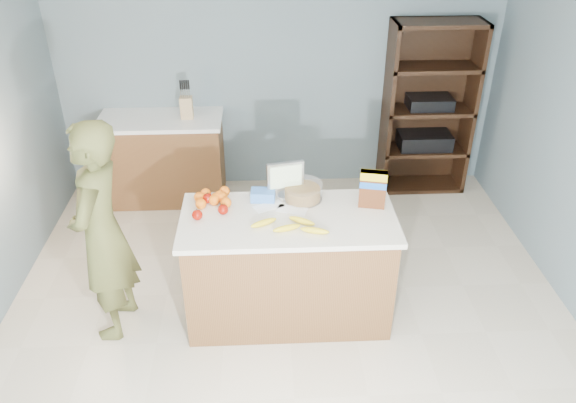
{
  "coord_description": "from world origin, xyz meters",
  "views": [
    {
      "loc": [
        -0.16,
        -3.09,
        3.07
      ],
      "look_at": [
        0.0,
        0.35,
        1.0
      ],
      "focal_mm": 35.0,
      "sensor_mm": 36.0,
      "label": 1
    }
  ],
  "objects_px": {
    "shelving_unit": "(427,111)",
    "cereal_box": "(373,187)",
    "counter_peninsula": "(288,271)",
    "tv": "(285,177)",
    "person": "(102,234)"
  },
  "relations": [
    {
      "from": "counter_peninsula",
      "to": "cereal_box",
      "type": "distance_m",
      "value": 0.91
    },
    {
      "from": "cereal_box",
      "to": "tv",
      "type": "bearing_deg",
      "value": 163.25
    },
    {
      "from": "counter_peninsula",
      "to": "person",
      "type": "bearing_deg",
      "value": -177.0
    },
    {
      "from": "counter_peninsula",
      "to": "tv",
      "type": "distance_m",
      "value": 0.71
    },
    {
      "from": "cereal_box",
      "to": "counter_peninsula",
      "type": "bearing_deg",
      "value": -169.36
    },
    {
      "from": "shelving_unit",
      "to": "cereal_box",
      "type": "xyz_separation_m",
      "value": [
        -0.93,
        -1.93,
        0.2
      ]
    },
    {
      "from": "shelving_unit",
      "to": "person",
      "type": "xyz_separation_m",
      "value": [
        -2.87,
        -2.12,
        -0.02
      ]
    },
    {
      "from": "counter_peninsula",
      "to": "tv",
      "type": "bearing_deg",
      "value": 91.36
    },
    {
      "from": "tv",
      "to": "cereal_box",
      "type": "distance_m",
      "value": 0.66
    },
    {
      "from": "shelving_unit",
      "to": "cereal_box",
      "type": "distance_m",
      "value": 2.15
    },
    {
      "from": "shelving_unit",
      "to": "person",
      "type": "relative_size",
      "value": 1.06
    },
    {
      "from": "counter_peninsula",
      "to": "shelving_unit",
      "type": "bearing_deg",
      "value": 52.89
    },
    {
      "from": "person",
      "to": "tv",
      "type": "bearing_deg",
      "value": 111.54
    },
    {
      "from": "shelving_unit",
      "to": "cereal_box",
      "type": "relative_size",
      "value": 6.21
    },
    {
      "from": "person",
      "to": "counter_peninsula",
      "type": "bearing_deg",
      "value": 98.57
    }
  ]
}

